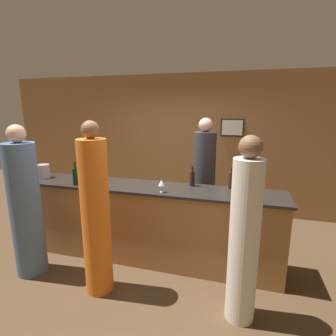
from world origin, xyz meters
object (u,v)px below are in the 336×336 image
(guest_1, at_px, (244,237))
(wine_bottle_1, at_px, (231,180))
(guest_2, at_px, (96,216))
(ice_bucket, at_px, (43,171))
(guest_0, at_px, (26,207))
(bartender, at_px, (204,185))
(wine_bottle_0, at_px, (76,176))
(wine_bottle_2, at_px, (192,178))

(guest_1, bearing_deg, wine_bottle_1, 100.39)
(guest_2, bearing_deg, ice_bucket, 149.98)
(guest_1, bearing_deg, guest_0, 178.79)
(guest_1, distance_m, guest_2, 1.61)
(bartender, distance_m, wine_bottle_0, 1.92)
(bartender, distance_m, wine_bottle_1, 0.76)
(wine_bottle_1, bearing_deg, bartender, 128.34)
(bartender, distance_m, guest_0, 2.52)
(guest_2, bearing_deg, wine_bottle_0, 137.90)
(wine_bottle_0, distance_m, wine_bottle_1, 2.11)
(ice_bucket, bearing_deg, guest_0, -65.99)
(wine_bottle_1, xyz_separation_m, wine_bottle_2, (-0.52, -0.03, -0.01))
(guest_2, bearing_deg, wine_bottle_2, 47.21)
(guest_1, relative_size, ice_bucket, 9.23)
(guest_0, xyz_separation_m, wine_bottle_2, (1.94, 0.91, 0.29))
(guest_1, distance_m, wine_bottle_2, 1.23)
(guest_1, xyz_separation_m, guest_2, (-1.61, -0.01, 0.04))
(wine_bottle_0, relative_size, wine_bottle_1, 1.10)
(bartender, relative_size, wine_bottle_0, 6.20)
(bartender, distance_m, guest_2, 1.85)
(guest_2, xyz_separation_m, wine_bottle_1, (1.42, 1.01, 0.26))
(wine_bottle_1, height_order, wine_bottle_2, wine_bottle_1)
(guest_1, height_order, guest_2, guest_2)
(guest_1, relative_size, wine_bottle_0, 5.89)
(wine_bottle_0, relative_size, wine_bottle_2, 1.15)
(bartender, height_order, wine_bottle_2, bartender)
(wine_bottle_2, bearing_deg, wine_bottle_0, -165.82)
(bartender, height_order, wine_bottle_1, bartender)
(wine_bottle_1, bearing_deg, guest_0, -159.11)
(ice_bucket, bearing_deg, wine_bottle_0, -15.69)
(wine_bottle_1, relative_size, ice_bucket, 1.42)
(bartender, xyz_separation_m, guest_0, (-2.02, -1.50, -0.03))
(guest_0, distance_m, guest_1, 2.65)
(guest_2, distance_m, wine_bottle_2, 1.36)
(wine_bottle_2, bearing_deg, guest_0, -154.93)
(wine_bottle_0, bearing_deg, wine_bottle_2, 14.18)
(guest_1, bearing_deg, bartender, 111.86)
(guest_2, xyz_separation_m, wine_bottle_0, (-0.65, 0.59, 0.26))
(guest_0, distance_m, wine_bottle_2, 2.17)
(guest_0, bearing_deg, bartender, 36.50)
(guest_1, bearing_deg, wine_bottle_2, 125.91)
(guest_0, xyz_separation_m, wine_bottle_1, (2.46, 0.94, 0.30))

